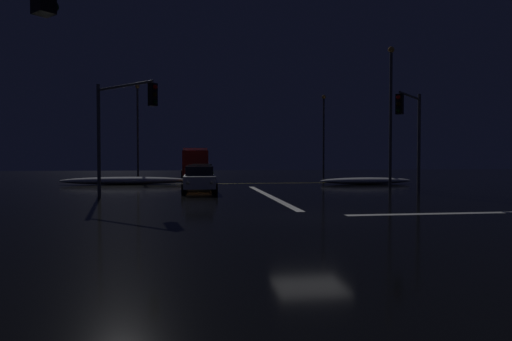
# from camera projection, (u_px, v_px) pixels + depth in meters

# --- Properties ---
(ground) EXTENTS (120.00, 120.00, 0.10)m
(ground) POSITION_uv_depth(u_px,v_px,m) (310.00, 218.00, 15.14)
(ground) COLOR black
(stop_line_north) EXTENTS (0.35, 14.74, 0.01)m
(stop_line_north) POSITION_uv_depth(u_px,v_px,m) (268.00, 195.00, 23.64)
(stop_line_north) COLOR white
(stop_line_north) RESTS_ON ground
(centre_line_ns) EXTENTS (22.00, 0.15, 0.01)m
(centre_line_ns) POSITION_uv_depth(u_px,v_px,m) (244.00, 183.00, 35.12)
(centre_line_ns) COLOR yellow
(centre_line_ns) RESTS_ON ground
(snow_bank_left_curb) EXTENTS (9.81, 1.50, 0.59)m
(snow_bank_left_curb) POSITION_uv_depth(u_px,v_px,m) (125.00, 181.00, 33.64)
(snow_bank_left_curb) COLOR white
(snow_bank_left_curb) RESTS_ON ground
(snow_bank_right_curb) EXTENTS (7.46, 1.50, 0.52)m
(snow_bank_right_curb) POSITION_uv_depth(u_px,v_px,m) (366.00, 181.00, 34.11)
(snow_bank_right_curb) COLOR white
(snow_bank_right_curb) RESTS_ON ground
(sedan_white) EXTENTS (2.02, 4.33, 1.57)m
(sedan_white) POSITION_uv_depth(u_px,v_px,m) (199.00, 179.00, 25.80)
(sedan_white) COLOR silver
(sedan_white) RESTS_ON ground
(sedan_orange) EXTENTS (2.02, 4.33, 1.57)m
(sedan_orange) POSITION_uv_depth(u_px,v_px,m) (199.00, 175.00, 31.40)
(sedan_orange) COLOR #C66014
(sedan_orange) RESTS_ON ground
(sedan_green) EXTENTS (2.02, 4.33, 1.57)m
(sedan_green) POSITION_uv_depth(u_px,v_px,m) (202.00, 173.00, 36.63)
(sedan_green) COLOR #14512D
(sedan_green) RESTS_ON ground
(box_truck) EXTENTS (2.68, 8.28, 3.08)m
(box_truck) POSITION_uv_depth(u_px,v_px,m) (195.00, 162.00, 44.18)
(box_truck) COLOR red
(box_truck) RESTS_ON ground
(traffic_signal_nw) EXTENTS (3.40, 3.40, 5.91)m
(traffic_signal_nw) POSITION_uv_depth(u_px,v_px,m) (121.00, 117.00, 21.51)
(traffic_signal_nw) COLOR #4C4C51
(traffic_signal_nw) RESTS_ON ground
(traffic_signal_ne) EXTENTS (2.75, 2.75, 5.77)m
(traffic_signal_ne) POSITION_uv_depth(u_px,v_px,m) (411.00, 124.00, 23.96)
(traffic_signal_ne) COLOR #4C4C51
(traffic_signal_ne) RESTS_ON ground
(streetlamp_right_near) EXTENTS (0.44, 0.44, 9.88)m
(streetlamp_right_near) POSITION_uv_depth(u_px,v_px,m) (391.00, 107.00, 30.38)
(streetlamp_right_near) COLOR #424247
(streetlamp_right_near) RESTS_ON ground
(streetlamp_left_far) EXTENTS (0.44, 0.44, 9.49)m
(streetlamp_left_far) POSITION_uv_depth(u_px,v_px,m) (138.00, 125.00, 43.51)
(streetlamp_left_far) COLOR #424247
(streetlamp_left_far) RESTS_ON ground
(streetlamp_right_far) EXTENTS (0.44, 0.44, 8.82)m
(streetlamp_right_far) POSITION_uv_depth(u_px,v_px,m) (324.00, 130.00, 46.23)
(streetlamp_right_far) COLOR #424247
(streetlamp_right_far) RESTS_ON ground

